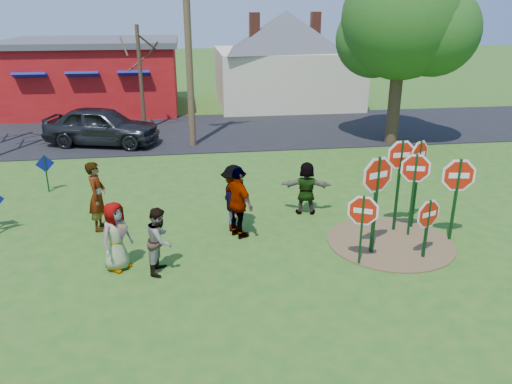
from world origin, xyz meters
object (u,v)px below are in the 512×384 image
utility_pole (188,30)px  stop_sign_a (363,216)px  suv (102,126)px  stop_sign_b (400,163)px  stop_sign_d (418,163)px  leafy_tree (405,25)px  stop_sign_c (415,177)px  person_b (97,196)px  person_a (116,236)px

utility_pole → stop_sign_a: bearing=-71.9°
suv → stop_sign_b: bearing=-122.5°
stop_sign_b → stop_sign_d: size_ratio=1.02×
suv → leafy_tree: (12.54, -1.39, 4.05)m
stop_sign_c → person_b: bearing=-174.5°
stop_sign_c → suv: bearing=148.2°
stop_sign_a → stop_sign_c: 2.26m
stop_sign_d → person_b: bearing=140.1°
stop_sign_b → leafy_tree: leafy_tree is taller
suv → person_a: bearing=-154.7°
person_a → suv: bearing=48.7°
leafy_tree → utility_pole: bearing=175.0°
stop_sign_a → stop_sign_c: size_ratio=0.78×
stop_sign_a → stop_sign_b: stop_sign_b is taller
stop_sign_d → suv: stop_sign_d is taller
person_b → suv: size_ratio=0.39×
stop_sign_c → utility_pole: (-5.40, 9.74, 3.12)m
stop_sign_b → stop_sign_c: bearing=-57.6°
person_b → suv: 8.87m
person_a → suv: suv is taller
stop_sign_a → stop_sign_d: size_ratio=0.72×
person_b → utility_pole: size_ratio=0.21×
person_b → utility_pole: (2.67, 8.18, 3.82)m
stop_sign_c → person_b: size_ratio=1.25×
person_a → leafy_tree: 14.98m
stop_sign_d → suv: bearing=101.5°
stop_sign_a → stop_sign_d: (2.09, 1.77, 0.62)m
person_b → leafy_tree: bearing=-51.4°
stop_sign_d → person_b: 8.48m
stop_sign_c → suv: 13.89m
stop_sign_a → utility_pole: 12.15m
stop_sign_b → person_b: (-7.82, 1.21, -0.95)m
stop_sign_d → leafy_tree: size_ratio=0.34×
stop_sign_c → person_a: bearing=-157.8°
person_a → utility_pole: 11.36m
leafy_tree → stop_sign_d: bearing=-109.6°
stop_sign_b → suv: size_ratio=0.55×
stop_sign_d → suv: 13.77m
stop_sign_d → person_a: bearing=156.5°
stop_sign_c → person_a: 7.41m
stop_sign_a → person_b: person_b is taller
stop_sign_d → leafy_tree: leafy_tree is taller
suv → leafy_tree: size_ratio=0.63×
stop_sign_a → stop_sign_c: bearing=61.0°
stop_sign_d → leafy_tree: bearing=38.1°
stop_sign_a → stop_sign_c: stop_sign_c is taller
stop_sign_a → utility_pole: size_ratio=0.20×
leafy_tree → stop_sign_b: bearing=-112.5°
utility_pole → leafy_tree: 8.75m
stop_sign_d → person_a: 7.78m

